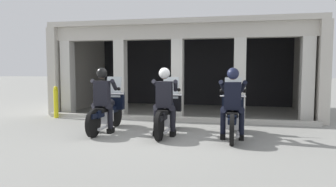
{
  "coord_description": "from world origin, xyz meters",
  "views": [
    {
      "loc": [
        1.59,
        -7.25,
        1.59
      ],
      "look_at": [
        0.0,
        0.1,
        0.96
      ],
      "focal_mm": 33.21,
      "sensor_mm": 36.0,
      "label": 1
    }
  ],
  "objects_px": {
    "police_officer_right": "(233,97)",
    "motorcycle_right": "(232,115)",
    "motorcycle_left": "(108,111)",
    "bollard_kerbside": "(56,102)",
    "police_officer_left": "(103,94)",
    "motorcycle_center": "(167,113)",
    "police_officer_center": "(165,96)"
  },
  "relations": [
    {
      "from": "motorcycle_center",
      "to": "motorcycle_right",
      "type": "distance_m",
      "value": 1.54
    },
    {
      "from": "police_officer_right",
      "to": "bollard_kerbside",
      "type": "distance_m",
      "value": 5.79
    },
    {
      "from": "police_officer_right",
      "to": "motorcycle_right",
      "type": "bearing_deg",
      "value": 79.99
    },
    {
      "from": "motorcycle_left",
      "to": "police_officer_right",
      "type": "distance_m",
      "value": 3.14
    },
    {
      "from": "motorcycle_center",
      "to": "police_officer_center",
      "type": "height_order",
      "value": "police_officer_center"
    },
    {
      "from": "police_officer_left",
      "to": "motorcycle_center",
      "type": "relative_size",
      "value": 0.78
    },
    {
      "from": "police_officer_left",
      "to": "police_officer_center",
      "type": "relative_size",
      "value": 1.0
    },
    {
      "from": "motorcycle_left",
      "to": "motorcycle_right",
      "type": "bearing_deg",
      "value": -13.21
    },
    {
      "from": "motorcycle_left",
      "to": "motorcycle_center",
      "type": "height_order",
      "value": "same"
    },
    {
      "from": "police_officer_center",
      "to": "police_officer_right",
      "type": "height_order",
      "value": "same"
    },
    {
      "from": "motorcycle_left",
      "to": "police_officer_center",
      "type": "bearing_deg",
      "value": -23.03
    },
    {
      "from": "bollard_kerbside",
      "to": "police_officer_left",
      "type": "bearing_deg",
      "value": -36.85
    },
    {
      "from": "motorcycle_right",
      "to": "motorcycle_left",
      "type": "bearing_deg",
      "value": 169.39
    },
    {
      "from": "police_officer_left",
      "to": "police_officer_right",
      "type": "height_order",
      "value": "same"
    },
    {
      "from": "police_officer_left",
      "to": "bollard_kerbside",
      "type": "distance_m",
      "value": 3.01
    },
    {
      "from": "motorcycle_left",
      "to": "bollard_kerbside",
      "type": "height_order",
      "value": "motorcycle_left"
    },
    {
      "from": "motorcycle_left",
      "to": "bollard_kerbside",
      "type": "xyz_separation_m",
      "value": [
        -2.39,
        1.5,
        -0.0
      ]
    },
    {
      "from": "police_officer_center",
      "to": "motorcycle_right",
      "type": "distance_m",
      "value": 1.62
    },
    {
      "from": "motorcycle_center",
      "to": "police_officer_center",
      "type": "relative_size",
      "value": 1.29
    },
    {
      "from": "bollard_kerbside",
      "to": "motorcycle_left",
      "type": "bearing_deg",
      "value": -32.22
    },
    {
      "from": "motorcycle_left",
      "to": "motorcycle_center",
      "type": "relative_size",
      "value": 1.0
    },
    {
      "from": "police_officer_right",
      "to": "police_officer_center",
      "type": "bearing_deg",
      "value": 168.8
    },
    {
      "from": "motorcycle_right",
      "to": "police_officer_right",
      "type": "distance_m",
      "value": 0.52
    },
    {
      "from": "police_officer_center",
      "to": "motorcycle_center",
      "type": "bearing_deg",
      "value": 84.81
    },
    {
      "from": "police_officer_center",
      "to": "police_officer_right",
      "type": "relative_size",
      "value": 1.0
    },
    {
      "from": "motorcycle_center",
      "to": "police_officer_center",
      "type": "xyz_separation_m",
      "value": [
        -0.0,
        -0.28,
        0.44
      ]
    },
    {
      "from": "police_officer_left",
      "to": "motorcycle_center",
      "type": "height_order",
      "value": "police_officer_left"
    },
    {
      "from": "motorcycle_right",
      "to": "bollard_kerbside",
      "type": "xyz_separation_m",
      "value": [
        -5.48,
        1.55,
        -0.0
      ]
    },
    {
      "from": "motorcycle_left",
      "to": "bollard_kerbside",
      "type": "relative_size",
      "value": 2.03
    },
    {
      "from": "motorcycle_right",
      "to": "police_officer_right",
      "type": "xyz_separation_m",
      "value": [
        -0.0,
        -0.28,
        0.44
      ]
    },
    {
      "from": "motorcycle_right",
      "to": "motorcycle_center",
      "type": "bearing_deg",
      "value": 168.8
    },
    {
      "from": "police_officer_center",
      "to": "motorcycle_right",
      "type": "xyz_separation_m",
      "value": [
        1.55,
        0.24,
        -0.44
      ]
    }
  ]
}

